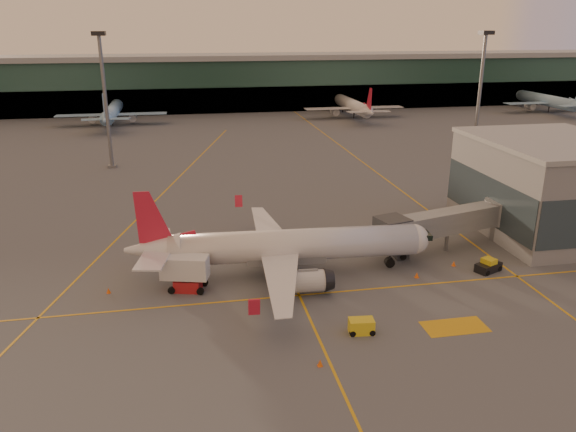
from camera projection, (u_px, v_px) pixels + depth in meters
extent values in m
plane|color=#4C4F54|center=(258.00, 324.00, 53.00)|extent=(600.00, 600.00, 0.00)
cube|color=gold|center=(252.00, 299.00, 57.64)|extent=(80.00, 0.25, 0.01)
cube|color=gold|center=(162.00, 195.00, 93.07)|extent=(31.30, 115.98, 0.01)
cube|color=gold|center=(350.00, 153.00, 123.34)|extent=(0.25, 160.00, 0.01)
cube|color=gold|center=(331.00, 366.00, 46.44)|extent=(0.25, 30.00, 0.01)
cube|color=gold|center=(455.00, 327.00, 52.44)|extent=(6.00, 3.00, 0.01)
cube|color=#19382D|center=(198.00, 85.00, 182.40)|extent=(400.00, 18.00, 16.00)
cube|color=gray|center=(197.00, 57.00, 179.55)|extent=(400.00, 20.00, 1.60)
cube|color=black|center=(200.00, 101.00, 175.79)|extent=(400.00, 1.00, 8.00)
cube|color=slate|center=(550.00, 188.00, 75.17)|extent=(18.00, 22.00, 12.00)
cube|color=#2D3D47|center=(487.00, 199.00, 73.92)|extent=(0.30, 21.60, 6.00)
cube|color=gray|center=(557.00, 142.00, 73.12)|extent=(18.40, 22.40, 0.60)
cylinder|color=slate|center=(106.00, 103.00, 106.78)|extent=(0.70, 0.70, 25.00)
cube|color=black|center=(99.00, 33.00, 102.66)|extent=(2.40, 2.40, 0.80)
cube|color=slate|center=(112.00, 166.00, 110.75)|extent=(1.60, 1.60, 0.50)
cylinder|color=slate|center=(479.00, 97.00, 116.24)|extent=(0.70, 0.70, 25.00)
cube|color=black|center=(486.00, 33.00, 112.13)|extent=(2.40, 2.40, 0.80)
cube|color=slate|center=(473.00, 155.00, 120.22)|extent=(1.60, 1.60, 0.50)
cylinder|color=silver|center=(294.00, 245.00, 62.44)|extent=(27.70, 5.19, 3.53)
sphere|color=silver|center=(414.00, 239.00, 64.09)|extent=(3.46, 3.46, 3.46)
cube|color=black|center=(422.00, 235.00, 64.06)|extent=(1.73, 2.39, 0.62)
cone|color=silver|center=(153.00, 249.00, 60.51)|extent=(6.24, 3.72, 3.36)
cube|color=silver|center=(153.00, 259.00, 57.69)|extent=(3.93, 6.16, 0.18)
cylinder|color=silver|center=(308.00, 281.00, 58.11)|extent=(3.83, 2.52, 2.30)
cylinder|color=black|center=(279.00, 277.00, 60.93)|extent=(1.66, 1.33, 1.59)
cylinder|color=black|center=(279.00, 273.00, 60.78)|extent=(0.32, 0.32, 0.97)
cube|color=silver|center=(159.00, 238.00, 63.36)|extent=(3.30, 5.92, 0.18)
cylinder|color=silver|center=(294.00, 243.00, 68.20)|extent=(3.83, 2.52, 2.30)
cylinder|color=black|center=(275.00, 260.00, 65.25)|extent=(1.66, 1.33, 1.59)
cylinder|color=black|center=(275.00, 256.00, 65.09)|extent=(0.32, 0.32, 0.97)
cube|color=slate|center=(286.00, 255.00, 62.70)|extent=(8.88, 3.35, 1.41)
cylinder|color=black|center=(389.00, 262.00, 64.65)|extent=(1.15, 0.77, 1.11)
cube|color=slate|center=(448.00, 221.00, 68.99)|extent=(17.55, 7.10, 2.70)
cube|color=#2D3035|center=(392.00, 230.00, 66.02)|extent=(4.17, 4.17, 3.00)
cube|color=#2D3035|center=(400.00, 247.00, 67.97)|extent=(1.60, 2.40, 2.40)
cylinder|color=black|center=(403.00, 257.00, 67.21)|extent=(0.80, 0.40, 0.80)
cylinder|color=black|center=(396.00, 250.00, 69.26)|extent=(0.80, 0.40, 0.80)
cylinder|color=slate|center=(446.00, 241.00, 69.82)|extent=(0.50, 0.50, 2.53)
cylinder|color=slate|center=(501.00, 211.00, 72.60)|extent=(4.40, 4.40, 3.00)
cylinder|color=slate|center=(499.00, 230.00, 73.44)|extent=(2.40, 2.40, 2.53)
cube|color=#A8181C|center=(188.00, 284.00, 59.52)|extent=(3.17, 2.69, 1.28)
cube|color=silver|center=(185.00, 267.00, 58.89)|extent=(5.33, 3.35, 2.39)
cylinder|color=black|center=(172.00, 290.00, 58.75)|extent=(0.82, 0.49, 0.77)
cylinder|color=black|center=(200.00, 291.00, 58.52)|extent=(0.82, 0.49, 0.77)
cube|color=yellow|center=(361.00, 326.00, 51.21)|extent=(2.40, 1.58, 1.36)
cylinder|color=black|center=(353.00, 334.00, 50.73)|extent=(0.59, 0.34, 0.57)
cylinder|color=black|center=(372.00, 333.00, 50.88)|extent=(0.59, 0.34, 0.57)
cube|color=black|center=(488.00, 267.00, 64.09)|extent=(3.42, 2.68, 0.98)
cube|color=yellow|center=(489.00, 262.00, 63.88)|extent=(1.71, 1.81, 0.80)
cylinder|color=black|center=(487.00, 273.00, 63.02)|extent=(0.68, 0.49, 0.62)
cylinder|color=black|center=(499.00, 269.00, 64.17)|extent=(0.68, 0.49, 0.62)
cone|color=#F25B0C|center=(454.00, 263.00, 65.57)|extent=(0.48, 0.48, 0.61)
cube|color=#F25B0C|center=(454.00, 266.00, 65.66)|extent=(0.41, 0.41, 0.03)
cone|color=#F25B0C|center=(108.00, 290.00, 58.94)|extent=(0.45, 0.45, 0.57)
cube|color=#F25B0C|center=(109.00, 293.00, 59.02)|extent=(0.39, 0.39, 0.03)
cone|color=#F25B0C|center=(320.00, 363.00, 46.33)|extent=(0.47, 0.47, 0.60)
cube|color=#F25B0C|center=(320.00, 366.00, 46.43)|extent=(0.41, 0.41, 0.03)
cone|color=#F25B0C|center=(256.00, 220.00, 80.04)|extent=(0.40, 0.40, 0.51)
cube|color=#F25B0C|center=(256.00, 222.00, 80.12)|extent=(0.35, 0.35, 0.03)
cone|color=#F25B0C|center=(417.00, 275.00, 62.52)|extent=(0.51, 0.51, 0.64)
cube|color=#F25B0C|center=(417.00, 277.00, 62.62)|extent=(0.44, 0.44, 0.03)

